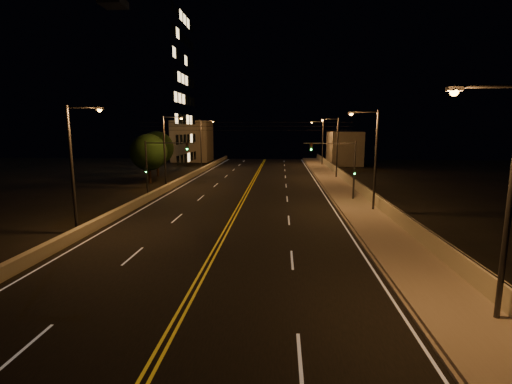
# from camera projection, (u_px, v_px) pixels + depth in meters

# --- Properties ---
(road) EXTENTS (18.00, 120.00, 0.02)m
(road) POSITION_uv_depth(u_px,v_px,m) (233.00, 218.00, 30.04)
(road) COLOR black
(road) RESTS_ON ground
(sidewalk) EXTENTS (3.60, 120.00, 0.30)m
(sidewalk) POSITION_uv_depth(u_px,v_px,m) (369.00, 218.00, 29.29)
(sidewalk) COLOR slate
(sidewalk) RESTS_ON ground
(curb) EXTENTS (0.14, 120.00, 0.15)m
(curb) POSITION_uv_depth(u_px,v_px,m) (345.00, 219.00, 29.43)
(curb) COLOR slate
(curb) RESTS_ON ground
(parapet_wall) EXTENTS (0.30, 120.00, 1.00)m
(parapet_wall) POSITION_uv_depth(u_px,v_px,m) (390.00, 211.00, 29.08)
(parapet_wall) COLOR #AAA68D
(parapet_wall) RESTS_ON sidewalk
(jersey_barrier) EXTENTS (0.45, 120.00, 0.73)m
(jersey_barrier) POSITION_uv_depth(u_px,v_px,m) (120.00, 212.00, 30.61)
(jersey_barrier) COLOR #AAA68D
(jersey_barrier) RESTS_ON ground
(distant_building_right) EXTENTS (6.00, 10.00, 6.56)m
(distant_building_right) POSITION_uv_depth(u_px,v_px,m) (344.00, 148.00, 74.79)
(distant_building_right) COLOR gray
(distant_building_right) RESTS_ON ground
(distant_building_left) EXTENTS (8.00, 8.00, 8.93)m
(distant_building_left) POSITION_uv_depth(u_px,v_px,m) (192.00, 141.00, 82.52)
(distant_building_left) COLOR gray
(distant_building_left) RESTS_ON ground
(parapet_rail) EXTENTS (0.06, 120.00, 0.06)m
(parapet_rail) POSITION_uv_depth(u_px,v_px,m) (391.00, 204.00, 28.99)
(parapet_rail) COLOR black
(parapet_rail) RESTS_ON parapet_wall
(lane_markings) EXTENTS (17.32, 116.00, 0.00)m
(lane_markings) POSITION_uv_depth(u_px,v_px,m) (233.00, 218.00, 29.97)
(lane_markings) COLOR silver
(lane_markings) RESTS_ON road
(streetlight_0) EXTENTS (2.55, 0.28, 8.67)m
(streetlight_0) POSITION_uv_depth(u_px,v_px,m) (503.00, 190.00, 12.81)
(streetlight_0) COLOR #2D2D33
(streetlight_0) RESTS_ON ground
(streetlight_1) EXTENTS (2.55, 0.28, 8.67)m
(streetlight_1) POSITION_uv_depth(u_px,v_px,m) (372.00, 154.00, 31.14)
(streetlight_1) COLOR #2D2D33
(streetlight_1) RESTS_ON ground
(streetlight_2) EXTENTS (2.55, 0.28, 8.67)m
(streetlight_2) POSITION_uv_depth(u_px,v_px,m) (335.00, 144.00, 52.69)
(streetlight_2) COLOR #2D2D33
(streetlight_2) RESTS_ON ground
(streetlight_3) EXTENTS (2.55, 0.28, 8.67)m
(streetlight_3) POSITION_uv_depth(u_px,v_px,m) (321.00, 140.00, 71.40)
(streetlight_3) COLOR #2D2D33
(streetlight_3) RESTS_ON ground
(streetlight_4) EXTENTS (2.55, 0.28, 8.67)m
(streetlight_4) POSITION_uv_depth(u_px,v_px,m) (75.00, 161.00, 24.77)
(streetlight_4) COLOR #2D2D33
(streetlight_4) RESTS_ON ground
(streetlight_5) EXTENTS (2.55, 0.28, 8.67)m
(streetlight_5) POSITION_uv_depth(u_px,v_px,m) (167.00, 147.00, 44.45)
(streetlight_5) COLOR #2D2D33
(streetlight_5) RESTS_ON ground
(streetlight_6) EXTENTS (2.55, 0.28, 8.67)m
(streetlight_6) POSITION_uv_depth(u_px,v_px,m) (203.00, 141.00, 64.65)
(streetlight_6) COLOR #2D2D33
(streetlight_6) RESTS_ON ground
(traffic_signal_right) EXTENTS (5.11, 0.31, 5.95)m
(traffic_signal_right) POSITION_uv_depth(u_px,v_px,m) (344.00, 164.00, 36.20)
(traffic_signal_right) COLOR #2D2D33
(traffic_signal_right) RESTS_ON ground
(traffic_signal_left) EXTENTS (5.11, 0.31, 5.95)m
(traffic_signal_left) POSITION_uv_depth(u_px,v_px,m) (156.00, 163.00, 37.45)
(traffic_signal_left) COLOR #2D2D33
(traffic_signal_left) RESTS_ON ground
(overhead_wires) EXTENTS (22.00, 0.03, 0.83)m
(overhead_wires) POSITION_uv_depth(u_px,v_px,m) (244.00, 126.00, 38.14)
(overhead_wires) COLOR black
(building_tower) EXTENTS (24.00, 15.00, 28.97)m
(building_tower) POSITION_uv_depth(u_px,v_px,m) (118.00, 90.00, 65.51)
(building_tower) COLOR gray
(building_tower) RESTS_ON ground
(tree_0) EXTENTS (4.81, 4.81, 6.51)m
(tree_0) POSITION_uv_depth(u_px,v_px,m) (149.00, 152.00, 48.52)
(tree_0) COLOR black
(tree_0) RESTS_ON ground
(tree_1) EXTENTS (5.03, 5.03, 6.81)m
(tree_1) POSITION_uv_depth(u_px,v_px,m) (157.00, 148.00, 55.74)
(tree_1) COLOR black
(tree_1) RESTS_ON ground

